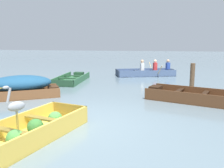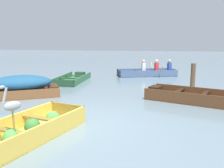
% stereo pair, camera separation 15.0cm
% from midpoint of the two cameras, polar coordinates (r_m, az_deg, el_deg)
% --- Properties ---
extents(ground_plane, '(80.00, 80.00, 0.00)m').
position_cam_midpoint_polar(ground_plane, '(6.52, -7.07, -8.31)').
color(ground_plane, slate).
extents(dinghy_yellow_foreground, '(1.78, 3.07, 0.42)m').
position_cam_midpoint_polar(dinghy_yellow_foreground, '(5.53, -18.54, -10.36)').
color(dinghy_yellow_foreground, '#E5BC47').
rests_on(dinghy_yellow_foreground, ground).
extents(skiff_green_near_moored, '(1.19, 2.98, 0.30)m').
position_cam_midpoint_polar(skiff_green_near_moored, '(12.65, -8.45, 1.13)').
color(skiff_green_near_moored, '#387047').
rests_on(skiff_green_near_moored, ground).
extents(skiff_dark_varnish_mid_moored, '(3.11, 2.09, 0.39)m').
position_cam_midpoint_polar(skiff_dark_varnish_mid_moored, '(8.88, 17.07, -2.79)').
color(skiff_dark_varnish_mid_moored, '#4C2D19').
rests_on(skiff_dark_varnish_mid_moored, ground).
extents(skiff_wooden_brown_far_moored, '(2.82, 2.25, 0.80)m').
position_cam_midpoint_polar(skiff_wooden_brown_far_moored, '(9.53, -19.56, -0.22)').
color(skiff_wooden_brown_far_moored, brown).
rests_on(skiff_wooden_brown_far_moored, ground).
extents(rowboat_slate_blue_with_crew, '(3.48, 2.35, 0.92)m').
position_cam_midpoint_polar(rowboat_slate_blue_with_crew, '(14.53, 9.10, 2.72)').
color(rowboat_slate_blue_with_crew, '#475B7F').
rests_on(rowboat_slate_blue_with_crew, ground).
extents(heron_on_dinghy, '(0.33, 0.41, 0.84)m').
position_cam_midpoint_polar(heron_on_dinghy, '(4.88, -21.17, -4.43)').
color(heron_on_dinghy, olive).
rests_on(heron_on_dinghy, dinghy_yellow_foreground).
extents(mooring_post, '(0.19, 0.19, 1.11)m').
position_cam_midpoint_polar(mooring_post, '(10.72, 18.38, 1.56)').
color(mooring_post, brown).
rests_on(mooring_post, ground).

